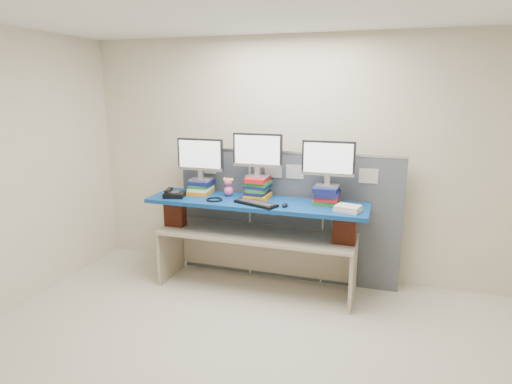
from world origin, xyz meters
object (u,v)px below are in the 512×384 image
(monitor_left, at_px, (200,157))
(blue_board, at_px, (256,203))
(monitor_right, at_px, (328,161))
(keyboard, at_px, (256,203))
(monitor_center, at_px, (258,153))
(desk_phone, at_px, (174,194))
(desk, at_px, (256,244))

(monitor_left, bearing_deg, blue_board, -9.59)
(monitor_right, xyz_separation_m, keyboard, (-0.70, -0.26, -0.44))
(keyboard, bearing_deg, monitor_center, 125.82)
(blue_board, xyz_separation_m, monitor_right, (0.75, 0.11, 0.48))
(monitor_right, xyz_separation_m, desk_phone, (-1.68, -0.22, -0.42))
(monitor_right, bearing_deg, monitor_center, -180.00)
(monitor_center, bearing_deg, desk_phone, -165.40)
(desk, distance_m, monitor_right, 1.21)
(monitor_right, bearing_deg, desk, -170.96)
(desk, distance_m, monitor_left, 1.17)
(monitor_center, distance_m, desk_phone, 1.05)
(monitor_center, bearing_deg, monitor_right, 0.00)
(desk, bearing_deg, blue_board, 90.68)
(blue_board, xyz_separation_m, monitor_left, (-0.70, 0.13, 0.45))
(monitor_left, relative_size, keyboard, 1.08)
(monitor_left, distance_m, desk_phone, 0.52)
(monitor_right, relative_size, desk_phone, 2.12)
(monitor_left, height_order, monitor_right, monitor_right)
(monitor_center, relative_size, monitor_right, 1.00)
(monitor_center, xyz_separation_m, keyboard, (0.07, -0.27, -0.50))
(monitor_left, relative_size, monitor_right, 1.00)
(desk, xyz_separation_m, monitor_left, (-0.70, 0.13, 0.92))
(blue_board, bearing_deg, monitor_left, 170.41)
(keyboard, bearing_deg, monitor_right, 42.48)
(blue_board, distance_m, monitor_right, 0.90)
(monitor_left, bearing_deg, desk_phone, -133.99)
(monitor_center, distance_m, monitor_right, 0.77)
(keyboard, bearing_deg, blue_board, 129.20)
(keyboard, relative_size, desk_phone, 1.95)
(monitor_center, relative_size, keyboard, 1.08)
(monitor_left, distance_m, monitor_center, 0.69)
(monitor_left, xyz_separation_m, monitor_right, (1.45, -0.02, 0.03))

